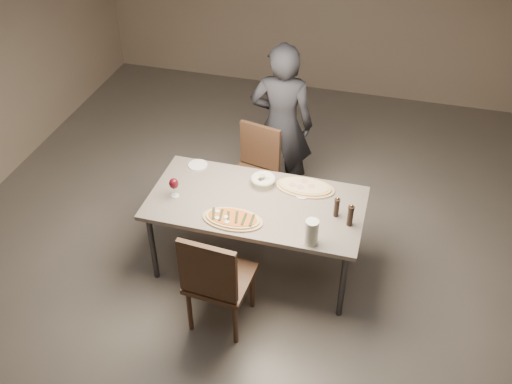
% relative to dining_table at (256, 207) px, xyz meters
% --- Properties ---
extents(room, '(7.00, 7.00, 7.00)m').
position_rel_dining_table_xyz_m(room, '(0.00, 0.00, 0.71)').
color(room, '#5D5650').
rests_on(room, ground).
extents(dining_table, '(1.80, 0.90, 0.75)m').
position_rel_dining_table_xyz_m(dining_table, '(0.00, 0.00, 0.00)').
color(dining_table, slate).
rests_on(dining_table, ground).
extents(zucchini_pizza, '(0.50, 0.28, 0.05)m').
position_rel_dining_table_xyz_m(zucchini_pizza, '(-0.12, -0.28, 0.07)').
color(zucchini_pizza, tan).
rests_on(zucchini_pizza, dining_table).
extents(ham_pizza, '(0.51, 0.28, 0.04)m').
position_rel_dining_table_xyz_m(ham_pizza, '(0.36, 0.28, 0.07)').
color(ham_pizza, tan).
rests_on(ham_pizza, dining_table).
extents(bread_basket, '(0.21, 0.21, 0.08)m').
position_rel_dining_table_xyz_m(bread_basket, '(-0.00, 0.24, 0.10)').
color(bread_basket, beige).
rests_on(bread_basket, dining_table).
extents(oil_dish, '(0.12, 0.12, 0.01)m').
position_rel_dining_table_xyz_m(oil_dish, '(0.36, 0.18, 0.06)').
color(oil_dish, white).
rests_on(oil_dish, dining_table).
extents(pepper_mill_left, '(0.05, 0.05, 0.19)m').
position_rel_dining_table_xyz_m(pepper_mill_left, '(0.67, -0.01, 0.15)').
color(pepper_mill_left, black).
rests_on(pepper_mill_left, dining_table).
extents(pepper_mill_right, '(0.05, 0.05, 0.21)m').
position_rel_dining_table_xyz_m(pepper_mill_right, '(0.79, -0.09, 0.15)').
color(pepper_mill_right, black).
rests_on(pepper_mill_right, dining_table).
extents(carafe, '(0.10, 0.10, 0.22)m').
position_rel_dining_table_xyz_m(carafe, '(0.54, -0.37, 0.17)').
color(carafe, silver).
rests_on(carafe, dining_table).
extents(wine_glass, '(0.08, 0.08, 0.18)m').
position_rel_dining_table_xyz_m(wine_glass, '(-0.68, -0.11, 0.18)').
color(wine_glass, silver).
rests_on(wine_glass, dining_table).
extents(side_plate, '(0.17, 0.17, 0.01)m').
position_rel_dining_table_xyz_m(side_plate, '(-0.64, 0.35, 0.06)').
color(side_plate, white).
rests_on(side_plate, dining_table).
extents(chair_near, '(0.51, 0.51, 1.00)m').
position_rel_dining_table_xyz_m(chair_near, '(-0.12, -0.75, -0.13)').
color(chair_near, '#412A1B').
rests_on(chair_near, ground).
extents(chair_far, '(0.52, 0.52, 0.93)m').
position_rel_dining_table_xyz_m(chair_far, '(-0.22, 0.77, -0.17)').
color(chair_far, '#412A1B').
rests_on(chair_far, ground).
extents(diner, '(0.65, 0.46, 1.69)m').
position_rel_dining_table_xyz_m(diner, '(-0.04, 1.08, 0.15)').
color(diner, black).
rests_on(diner, ground).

